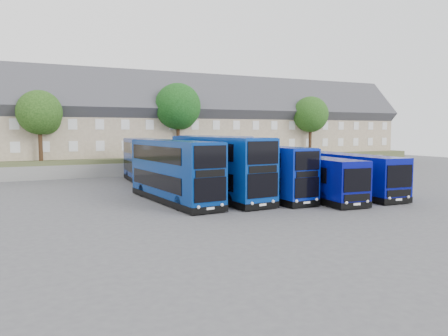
% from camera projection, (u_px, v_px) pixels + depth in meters
% --- Properties ---
extents(ground, '(120.00, 120.00, 0.00)m').
position_uv_depth(ground, '(273.00, 205.00, 31.36)').
color(ground, '#4A4A4F').
rests_on(ground, ground).
extents(retaining_wall, '(70.00, 0.40, 1.50)m').
position_uv_depth(retaining_wall, '(167.00, 168.00, 52.81)').
color(retaining_wall, slate).
rests_on(retaining_wall, ground).
extents(earth_bank, '(80.00, 20.00, 2.00)m').
position_uv_depth(earth_bank, '(144.00, 161.00, 61.75)').
color(earth_bank, '#4A4E2C').
rests_on(earth_bank, ground).
extents(terrace_row, '(66.00, 10.40, 11.20)m').
position_uv_depth(terrace_row, '(194.00, 121.00, 60.29)').
color(terrace_row, gray).
rests_on(terrace_row, earth_bank).
extents(dd_front_left, '(3.49, 11.61, 4.55)m').
position_uv_depth(dd_front_left, '(174.00, 172.00, 32.37)').
color(dd_front_left, navy).
rests_on(dd_front_left, ground).
extents(dd_front_mid, '(3.56, 12.20, 4.79)m').
position_uv_depth(dd_front_mid, '(219.00, 169.00, 34.02)').
color(dd_front_mid, navy).
rests_on(dd_front_mid, ground).
extents(dd_front_right, '(2.48, 10.27, 4.06)m').
position_uv_depth(dd_front_right, '(267.00, 173.00, 34.28)').
color(dd_front_right, '#081FA1').
rests_on(dd_front_right, ground).
extents(dd_rear_left, '(3.27, 11.28, 4.43)m').
position_uv_depth(dd_rear_left, '(145.00, 162.00, 43.77)').
color(dd_rear_left, navy).
rests_on(dd_rear_left, ground).
extents(dd_rear_right, '(3.23, 11.95, 4.71)m').
position_uv_depth(dd_rear_right, '(213.00, 160.00, 45.03)').
color(dd_rear_right, '#08279C').
rests_on(dd_rear_right, ground).
extents(coach_east_a, '(3.61, 12.10, 3.26)m').
position_uv_depth(coach_east_a, '(310.00, 177.00, 34.66)').
color(coach_east_a, '#070B80').
rests_on(coach_east_a, ground).
extents(coach_east_b, '(3.57, 12.38, 3.34)m').
position_uv_depth(coach_east_b, '(346.00, 174.00, 36.69)').
color(coach_east_b, '#070D84').
rests_on(coach_east_b, ground).
extents(tree_west, '(4.80, 4.80, 7.65)m').
position_uv_depth(tree_west, '(41.00, 114.00, 47.22)').
color(tree_west, '#382314').
rests_on(tree_west, earth_bank).
extents(tree_mid, '(5.76, 5.76, 9.18)m').
position_uv_depth(tree_mid, '(179.00, 108.00, 54.54)').
color(tree_mid, '#382314').
rests_on(tree_mid, earth_bank).
extents(tree_east, '(5.12, 5.12, 8.16)m').
position_uv_depth(tree_east, '(311.00, 116.00, 62.84)').
color(tree_east, '#382314').
rests_on(tree_east, earth_bank).
extents(tree_far, '(5.44, 5.44, 8.67)m').
position_uv_depth(tree_far, '(314.00, 115.00, 71.69)').
color(tree_far, '#382314').
rests_on(tree_far, earth_bank).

